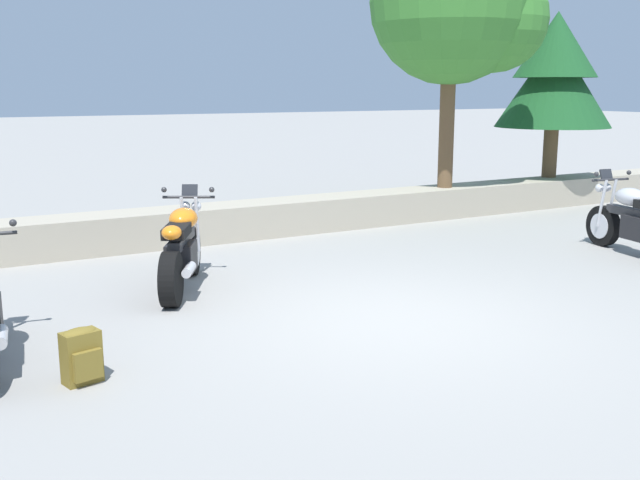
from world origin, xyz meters
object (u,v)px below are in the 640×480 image
object	(u,v)px
motorcycle_silver_far_right	(637,222)
rider_backpack	(82,355)
pine_tree_mid_left	(555,73)
motorcycle_orange_centre	(182,250)
leafy_tree_far_left	(460,6)

from	to	relation	value
motorcycle_silver_far_right	rider_backpack	xyz separation A→B (m)	(-8.04, -0.97, -0.24)
rider_backpack	pine_tree_mid_left	bearing A→B (deg)	26.00
motorcycle_orange_centre	pine_tree_mid_left	xyz separation A→B (m)	(8.96, 2.79, 2.20)
motorcycle_orange_centre	leafy_tree_far_left	bearing A→B (deg)	21.89
motorcycle_orange_centre	leafy_tree_far_left	distance (m)	7.43
rider_backpack	leafy_tree_far_left	bearing A→B (deg)	31.84
motorcycle_orange_centre	motorcycle_silver_far_right	bearing A→B (deg)	-12.73
motorcycle_orange_centre	rider_backpack	bearing A→B (deg)	-125.14
leafy_tree_far_left	pine_tree_mid_left	bearing A→B (deg)	6.44
motorcycle_silver_far_right	leafy_tree_far_left	bearing A→B (deg)	92.60
leafy_tree_far_left	rider_backpack	bearing A→B (deg)	-148.16
motorcycle_orange_centre	pine_tree_mid_left	size ratio (longest dim) A/B	0.56
motorcycle_orange_centre	leafy_tree_far_left	xyz separation A→B (m)	(6.17, 2.48, 3.33)
rider_backpack	pine_tree_mid_left	world-z (taller)	pine_tree_mid_left
motorcycle_silver_far_right	pine_tree_mid_left	size ratio (longest dim) A/B	0.61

